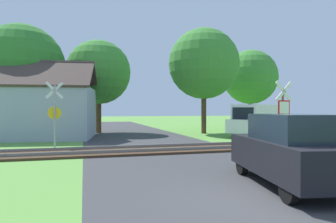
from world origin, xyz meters
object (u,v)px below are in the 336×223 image
Objects in this scene: stop_sign_near at (283,112)px; parked_car at (289,150)px; tree_center at (99,72)px; mail_truck at (258,119)px; house at (38,111)px; crossing_sign_far at (55,110)px; tree_left at (22,66)px; tree_right at (204,64)px; tree_far at (250,77)px.

stop_sign_near is 0.73× the size of parked_car.
parked_car is (3.71, -18.75, -4.04)m from tree_center.
stop_sign_near reaches higher than mail_truck.
house reaches higher than stop_sign_near.
crossing_sign_far is 0.41× the size of tree_left.
parked_car is at bearing 122.25° from mail_truck.
tree_right is 1.98× the size of parked_car.
tree_far is at bearing -122.98° from stop_sign_near.
tree_center is 1.79× the size of parked_car.
parked_car is at bearing -62.30° from tree_left.
crossing_sign_far is at bearing -34.15° from stop_sign_near.
tree_far is (15.13, 1.95, 0.26)m from tree_center.
stop_sign_near is 0.38× the size of tree_left.
mail_truck is (13.20, 2.81, -0.62)m from crossing_sign_far.
tree_left reaches higher than tree_center.
tree_far reaches higher than house.
tree_left is 1.07× the size of tree_center.
house is at bearing -138.18° from tree_center.
house is 15.01m from mail_truck.
crossing_sign_far is 11.43m from parked_car.
house is 1.06× the size of tree_center.
crossing_sign_far is 0.41× the size of tree_far.
stop_sign_near is 0.41× the size of tree_center.
crossing_sign_far is 0.41× the size of house.
parked_car is at bearing -118.89° from tree_far.
tree_left reaches higher than crossing_sign_far.
tree_center reaches higher than mail_truck.
house is at bearing 50.98° from mail_truck.
stop_sign_near is 18.54m from tree_far.
tree_far is at bearing 71.16° from parked_car.
parked_car is (-11.42, -20.70, -4.30)m from tree_far.
tree_center is 15.26m from tree_far.
house is (-1.53, 5.58, -0.03)m from crossing_sign_far.
crossing_sign_far is at bearing -105.47° from tree_center.
stop_sign_near is at bearing -36.25° from house.
stop_sign_near is 0.60× the size of mail_truck.
tree_center reaches higher than parked_car.
stop_sign_near is 8.73m from mail_truck.
tree_center is at bearing 12.37° from tree_left.
tree_left reaches higher than tree_far.
tree_center is 0.95× the size of tree_far.
tree_far is (19.23, 5.61, 3.36)m from house.
parked_car is (-3.16, -4.46, -0.89)m from stop_sign_near.
tree_right is at bearing 15.46° from crossing_sign_far.
tree_center is at bearing 58.94° from crossing_sign_far.
mail_truck is (-4.49, -8.38, -3.96)m from tree_far.
tree_center is at bearing 49.69° from house.
tree_left is at bearing 127.58° from house.
tree_far is (8.26, 16.24, 3.41)m from stop_sign_near.
tree_center is (-6.87, 14.29, 3.15)m from stop_sign_near.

